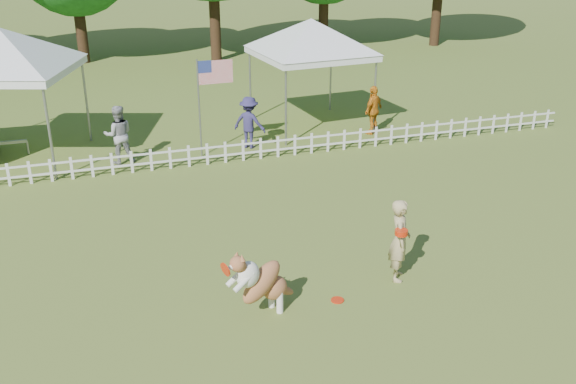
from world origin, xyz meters
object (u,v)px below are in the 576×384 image
at_px(spectator_a, 119,135).
at_px(spectator_c, 373,110).
at_px(canopy_tent_left, 9,97).
at_px(dog, 263,282).
at_px(handler, 400,240).
at_px(flag_pole, 199,109).
at_px(canopy_tent_right, 310,75).
at_px(frisbee_on_turf, 337,300).
at_px(spectator_b, 249,122).

distance_m(spectator_a, spectator_c, 7.67).
bearing_deg(canopy_tent_left, dog, -47.46).
distance_m(handler, flag_pole, 8.08).
relative_size(handler, canopy_tent_right, 0.47).
distance_m(frisbee_on_turf, flag_pole, 8.31).
bearing_deg(frisbee_on_turf, canopy_tent_right, 72.88).
distance_m(dog, frisbee_on_turf, 1.49).
distance_m(canopy_tent_right, flag_pole, 4.28).
bearing_deg(spectator_b, flag_pole, 52.04).
relative_size(canopy_tent_left, spectator_b, 2.33).
bearing_deg(handler, spectator_b, 29.37).
height_order(dog, flag_pole, flag_pole).
bearing_deg(spectator_c, handler, 33.54).
bearing_deg(flag_pole, spectator_a, 173.39).
relative_size(handler, dog, 1.22).
xyz_separation_m(handler, canopy_tent_right, (1.72, 9.56, 0.88)).
bearing_deg(spectator_c, spectator_a, -32.23).
xyz_separation_m(canopy_tent_right, spectator_c, (1.59, -1.35, -0.91)).
height_order(handler, spectator_a, spectator_a).
distance_m(dog, spectator_b, 8.74).
xyz_separation_m(dog, flag_pole, (0.54, 8.18, 0.72)).
xyz_separation_m(flag_pole, spectator_a, (-2.20, 0.14, -0.56)).
bearing_deg(spectator_b, dog, 116.38).
xyz_separation_m(dog, canopy_tent_left, (-4.35, 9.58, 1.12)).
bearing_deg(handler, dog, 123.31).
relative_size(dog, frisbee_on_turf, 5.61).
bearing_deg(dog, canopy_tent_left, 93.92).
distance_m(dog, flag_pole, 8.23).
relative_size(dog, spectator_c, 0.85).
height_order(dog, canopy_tent_right, canopy_tent_right).
height_order(flag_pole, spectator_a, flag_pole).
bearing_deg(canopy_tent_right, flag_pole, -160.69).
xyz_separation_m(canopy_tent_left, flag_pole, (4.89, -1.40, -0.40)).
bearing_deg(canopy_tent_left, canopy_tent_right, 20.69).
xyz_separation_m(canopy_tent_right, spectator_a, (-6.08, -1.65, -0.86)).
height_order(canopy_tent_left, canopy_tent_right, canopy_tent_left).
height_order(canopy_tent_left, spectator_c, canopy_tent_left).
bearing_deg(canopy_tent_right, spectator_c, -45.91).
relative_size(flag_pole, spectator_b, 1.81).
bearing_deg(canopy_tent_left, handler, -34.35).
relative_size(handler, spectator_c, 1.04).
distance_m(handler, spectator_a, 9.03).
bearing_deg(canopy_tent_right, dog, -119.41).
distance_m(handler, canopy_tent_left, 11.60).
bearing_deg(flag_pole, frisbee_on_turf, -87.29).
xyz_separation_m(frisbee_on_turf, canopy_tent_left, (-5.70, 9.56, 1.75)).
xyz_separation_m(dog, canopy_tent_right, (4.42, 9.98, 1.02)).
bearing_deg(spectator_a, frisbee_on_turf, 110.34).
bearing_deg(spectator_a, spectator_c, -177.32).
bearing_deg(canopy_tent_right, spectator_b, -153.96).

